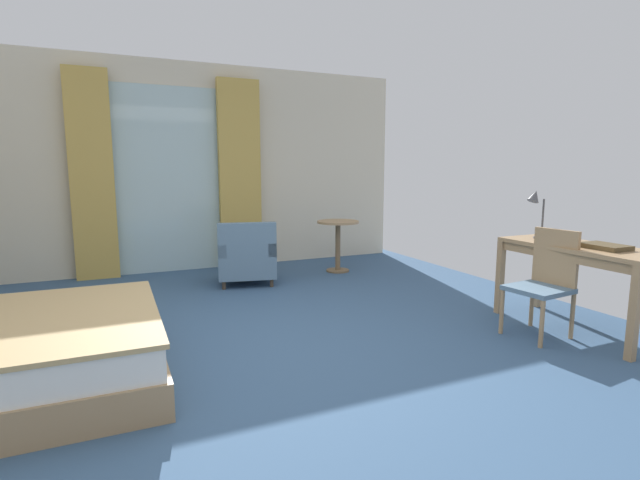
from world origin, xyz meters
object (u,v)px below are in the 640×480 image
object	(u,v)px
desk_lamp	(537,207)
closed_book	(605,246)
desk_chair	(545,279)
writing_desk	(582,256)
round_cafe_table	(338,235)
armchair_by_window	(246,258)

from	to	relation	value
desk_lamp	closed_book	distance (m)	0.70
desk_chair	closed_book	xyz separation A→B (m)	(0.38, -0.24, 0.29)
writing_desk	desk_lamp	size ratio (longest dim) A/B	2.85
closed_book	round_cafe_table	xyz separation A→B (m)	(-0.87, 3.24, -0.27)
closed_book	armchair_by_window	xyz separation A→B (m)	(-2.22, 3.07, -0.45)
closed_book	round_cafe_table	size ratio (longest dim) A/B	0.48
desk_lamp	round_cafe_table	world-z (taller)	desk_lamp
writing_desk	armchair_by_window	distance (m)	3.64
desk_lamp	closed_book	world-z (taller)	desk_lamp
writing_desk	desk_chair	xyz separation A→B (m)	(-0.39, 0.03, -0.17)
desk_chair	desk_lamp	xyz separation A→B (m)	(0.30, 0.40, 0.57)
desk_chair	armchair_by_window	distance (m)	3.38
armchair_by_window	round_cafe_table	world-z (taller)	armchair_by_window
desk_chair	closed_book	bearing A→B (deg)	-31.59
desk_chair	desk_lamp	bearing A→B (deg)	53.30
desk_chair	round_cafe_table	xyz separation A→B (m)	(-0.48, 3.00, 0.02)
desk_lamp	armchair_by_window	world-z (taller)	desk_lamp
writing_desk	armchair_by_window	size ratio (longest dim) A/B	1.66
writing_desk	desk_lamp	distance (m)	0.59
desk_lamp	round_cafe_table	xyz separation A→B (m)	(-0.78, 2.61, -0.55)
closed_book	desk_lamp	bearing A→B (deg)	99.35
desk_chair	round_cafe_table	bearing A→B (deg)	99.16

